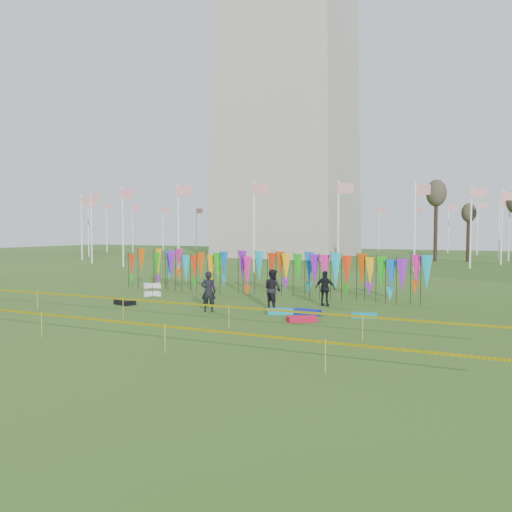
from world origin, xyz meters
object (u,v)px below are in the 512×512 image
at_px(person_right, 325,288).
at_px(kite_bag_black, 125,302).
at_px(kite_bag_turquoise, 280,311).
at_px(kite_bag_teal, 364,316).
at_px(person_mid, 273,289).
at_px(person_left, 208,291).
at_px(box_kite, 152,290).
at_px(kite_bag_blue, 307,312).
at_px(kite_bag_red, 302,319).

xyz_separation_m(person_right, kite_bag_black, (-9.19, -3.79, -0.74)).
relative_size(kite_bag_turquoise, kite_bag_teal, 1.08).
bearing_deg(kite_bag_teal, kite_bag_turquoise, -171.00).
relative_size(person_mid, kite_bag_black, 1.80).
bearing_deg(person_left, person_mid, -160.72).
height_order(box_kite, kite_bag_turquoise, box_kite).
height_order(kite_bag_turquoise, kite_bag_blue, kite_bag_blue).
height_order(person_left, kite_bag_turquoise, person_left).
bearing_deg(box_kite, person_left, -30.31).
distance_m(person_left, person_mid, 3.05).
relative_size(kite_bag_turquoise, kite_bag_black, 1.10).
bearing_deg(kite_bag_blue, kite_bag_red, -77.93).
xyz_separation_m(person_left, kite_bag_turquoise, (3.20, 0.82, -0.81)).
height_order(box_kite, kite_bag_teal, box_kite).
bearing_deg(person_mid, kite_bag_turquoise, 152.65).
height_order(kite_bag_turquoise, kite_bag_teal, kite_bag_turquoise).
bearing_deg(box_kite, kite_bag_black, -77.09).
relative_size(kite_bag_blue, kite_bag_teal, 1.06).
distance_m(person_left, kite_bag_turquoise, 3.40).
height_order(person_right, kite_bag_blue, person_right).
height_order(box_kite, kite_bag_red, box_kite).
bearing_deg(box_kite, person_mid, -9.36).
relative_size(box_kite, kite_bag_teal, 0.68).
xyz_separation_m(person_right, kite_bag_teal, (2.49, -2.47, -0.76)).
height_order(person_left, kite_bag_teal, person_left).
height_order(box_kite, person_right, person_right).
bearing_deg(kite_bag_black, person_left, -0.82).
distance_m(box_kite, kite_bag_black, 3.30).
xyz_separation_m(box_kite, kite_bag_teal, (12.42, -1.89, -0.26)).
bearing_deg(kite_bag_blue, kite_bag_turquoise, -167.55).
height_order(kite_bag_blue, kite_bag_red, kite_bag_blue).
relative_size(kite_bag_red, kite_bag_black, 1.14).
height_order(person_right, kite_bag_teal, person_right).
bearing_deg(person_mid, person_left, 65.99).
bearing_deg(kite_bag_black, kite_bag_turquoise, 5.28).
bearing_deg(person_right, person_mid, 43.70).
relative_size(kite_bag_red, kite_bag_teal, 1.11).
distance_m(kite_bag_red, kite_bag_teal, 2.85).
xyz_separation_m(box_kite, person_mid, (7.94, -1.31, 0.58)).
height_order(kite_bag_turquoise, kite_bag_black, kite_bag_black).
bearing_deg(person_mid, kite_bag_teal, -161.74).
bearing_deg(person_left, kite_bag_red, 152.60).
relative_size(person_left, kite_bag_turquoise, 1.61).
xyz_separation_m(box_kite, person_right, (9.93, 0.57, 0.50)).
height_order(kite_bag_black, kite_bag_teal, kite_bag_black).
bearing_deg(kite_bag_teal, box_kite, 171.33).
distance_m(kite_bag_turquoise, kite_bag_blue, 1.19).
distance_m(kite_bag_red, kite_bag_black, 9.60).
bearing_deg(kite_bag_teal, person_right, 135.29).
relative_size(box_kite, person_left, 0.39).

